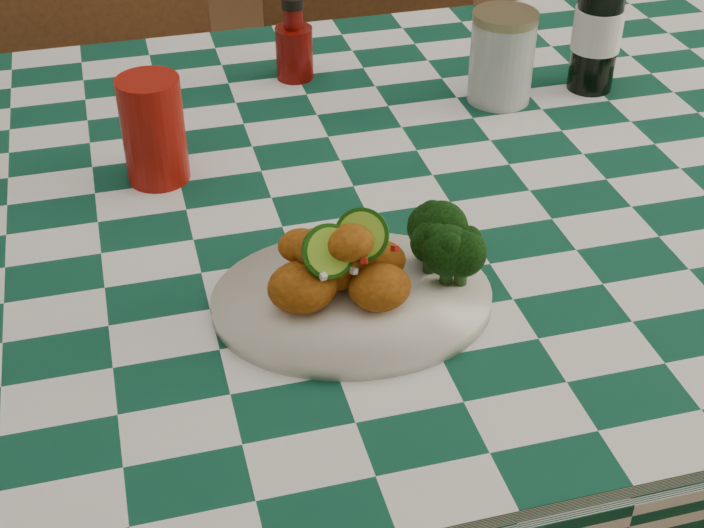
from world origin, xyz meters
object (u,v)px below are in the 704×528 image
object	(u,v)px
red_tumbler	(153,130)
dining_table	(353,416)
plate	(352,300)
ketchup_bottle	(294,38)
mason_jar	(502,57)
wooden_chair_right	(375,121)
beer_bottle	(600,10)
wooden_chair_left	(147,146)
fried_chicken_pile	(347,261)

from	to	relation	value
red_tumbler	dining_table	bearing A→B (deg)	-19.71
plate	ketchup_bottle	world-z (taller)	ketchup_bottle
ketchup_bottle	mason_jar	xyz separation A→B (m)	(0.26, -0.14, 0.00)
dining_table	red_tumbler	world-z (taller)	red_tumbler
wooden_chair_right	red_tumbler	bearing A→B (deg)	-115.07
red_tumbler	ketchup_bottle	size ratio (longest dim) A/B	1.09
beer_bottle	wooden_chair_right	size ratio (longest dim) A/B	0.24
plate	red_tumbler	xyz separation A→B (m)	(-0.16, 0.31, 0.06)
red_tumbler	mason_jar	bearing A→B (deg)	10.87
beer_bottle	ketchup_bottle	bearing A→B (deg)	160.41
ketchup_bottle	wooden_chair_right	xyz separation A→B (m)	(0.24, 0.40, -0.37)
plate	wooden_chair_left	bearing A→B (deg)	99.30
fried_chicken_pile	ketchup_bottle	distance (m)	0.55
dining_table	ketchup_bottle	world-z (taller)	ketchup_bottle
red_tumbler	wooden_chair_left	distance (m)	0.75
fried_chicken_pile	mason_jar	xyz separation A→B (m)	(0.33, 0.40, 0.00)
fried_chicken_pile	beer_bottle	bearing A→B (deg)	40.84
beer_bottle	wooden_chair_right	bearing A→B (deg)	106.88
fried_chicken_pile	mason_jar	world-z (taller)	mason_jar
fried_chicken_pile	wooden_chair_left	bearing A→B (deg)	99.02
wooden_chair_left	dining_table	bearing A→B (deg)	-87.67
dining_table	wooden_chair_left	bearing A→B (deg)	106.79
dining_table	wooden_chair_right	size ratio (longest dim) A/B	1.73
plate	beer_bottle	world-z (taller)	beer_bottle
ketchup_bottle	mason_jar	size ratio (longest dim) A/B	0.95
plate	red_tumbler	size ratio (longest dim) A/B	2.15
wooden_chair_left	plate	bearing A→B (deg)	-95.16
mason_jar	wooden_chair_right	distance (m)	0.66
fried_chicken_pile	wooden_chair_right	world-z (taller)	wooden_chair_right
fried_chicken_pile	wooden_chair_left	size ratio (longest dim) A/B	0.14
ketchup_bottle	plate	bearing A→B (deg)	-96.18
plate	mason_jar	xyz separation A→B (m)	(0.32, 0.40, 0.06)
plate	ketchup_bottle	bearing A→B (deg)	83.82
red_tumbler	wooden_chair_left	xyz separation A→B (m)	(0.01, 0.65, -0.37)
plate	wooden_chair_left	size ratio (longest dim) A/B	0.30
beer_bottle	mason_jar	bearing A→B (deg)	-179.81
mason_jar	ketchup_bottle	bearing A→B (deg)	151.25
mason_jar	wooden_chair_left	xyz separation A→B (m)	(-0.48, 0.55, -0.37)
beer_bottle	wooden_chair_left	distance (m)	0.93
dining_table	wooden_chair_left	xyz separation A→B (m)	(-0.22, 0.73, 0.09)
plate	ketchup_bottle	distance (m)	0.55
mason_jar	red_tumbler	bearing A→B (deg)	-169.13
fried_chicken_pile	ketchup_bottle	bearing A→B (deg)	83.33
ketchup_bottle	wooden_chair_right	size ratio (longest dim) A/B	0.13
beer_bottle	wooden_chair_left	xyz separation A→B (m)	(-0.62, 0.55, -0.42)
wooden_chair_left	fried_chicken_pile	bearing A→B (deg)	-95.44
dining_table	mason_jar	world-z (taller)	mason_jar
fried_chicken_pile	ketchup_bottle	size ratio (longest dim) A/B	1.08
wooden_chair_left	wooden_chair_right	distance (m)	0.46
plate	ketchup_bottle	xyz separation A→B (m)	(0.06, 0.55, 0.05)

